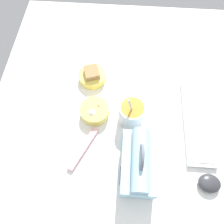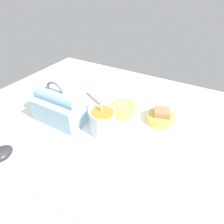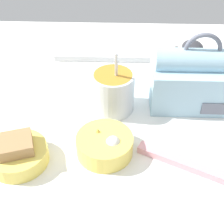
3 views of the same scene
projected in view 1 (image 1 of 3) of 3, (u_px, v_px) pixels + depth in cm
name	position (u px, v px, depth cm)	size (l,w,h in cm)	color
desk_surface	(118.00, 119.00, 92.45)	(140.00, 110.00, 2.00)	white
keyboard	(197.00, 123.00, 89.41)	(37.44, 11.31, 2.10)	silver
lunch_bag	(138.00, 163.00, 76.11)	(22.00, 12.30, 19.27)	#9EC6DB
soup_cup	(131.00, 113.00, 86.72)	(10.34, 10.34, 16.74)	silver
bento_bowl_sandwich	(92.00, 76.00, 98.30)	(12.23, 12.23, 6.16)	#EFD65B
bento_bowl_snacks	(94.00, 111.00, 90.34)	(11.99, 11.99, 5.36)	#EFD65B
computer_mouse	(209.00, 183.00, 78.09)	(6.72, 8.06, 3.44)	#333338
chopstick_case	(83.00, 149.00, 84.76)	(17.91, 10.26, 1.60)	pink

